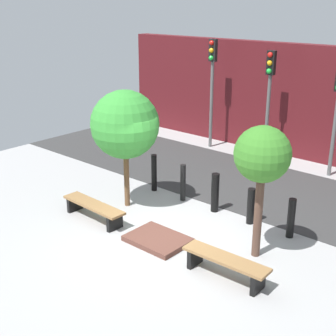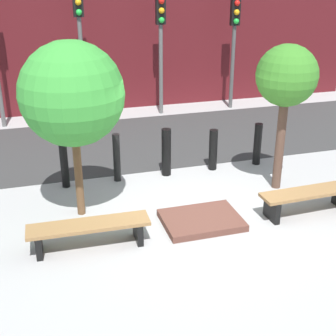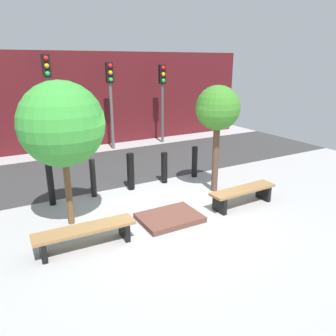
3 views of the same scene
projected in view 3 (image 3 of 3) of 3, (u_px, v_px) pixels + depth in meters
The scene contains 16 objects.
ground_plane at pixel (166, 217), 7.67m from camera, with size 18.00×18.00×0.00m, color #9C9C9C.
road_strip at pixel (105, 167), 11.26m from camera, with size 18.00×4.03×0.01m, color #333333.
building_facade at pixel (75, 101), 13.51m from camera, with size 16.20×0.50×3.88m, color #511419.
bench_left at pixel (85, 233), 6.35m from camera, with size 1.97×0.51×0.43m.
bench_right at pixel (243, 193), 8.21m from camera, with size 1.86×0.50×0.46m.
planter_bed at pixel (170, 218), 7.53m from camera, with size 1.37×1.03×0.12m, color brown.
tree_behind_left_bench at pixel (62, 125), 6.72m from camera, with size 1.78×1.78×3.15m.
tree_behind_right_bench at pixel (218, 110), 8.58m from camera, with size 1.18×1.18×2.91m.
bollard_far_left at pixel (51, 184), 8.21m from camera, with size 0.16×0.16×1.09m, color black.
bollard_left at pixel (93, 178), 8.72m from camera, with size 0.15×0.15×1.05m, color black.
bollard_center at pixel (131, 172), 9.23m from camera, with size 0.21×0.21×1.05m, color black.
bollard_right at pixel (164, 168), 9.75m from camera, with size 0.19×0.19×0.93m, color black.
bollard_far_right at pixel (195, 162), 10.25m from camera, with size 0.18×0.18×0.97m, color black.
traffic_light_mid_west at pixel (49, 88), 11.82m from camera, with size 0.28×0.27×3.72m.
traffic_light_mid_east at pixel (111, 90), 12.97m from camera, with size 0.28×0.27×3.45m.
traffic_light_east at pixel (162, 90), 14.08m from camera, with size 0.28×0.27×3.35m.
Camera 3 is at (-3.38, -6.05, 3.49)m, focal length 35.00 mm.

